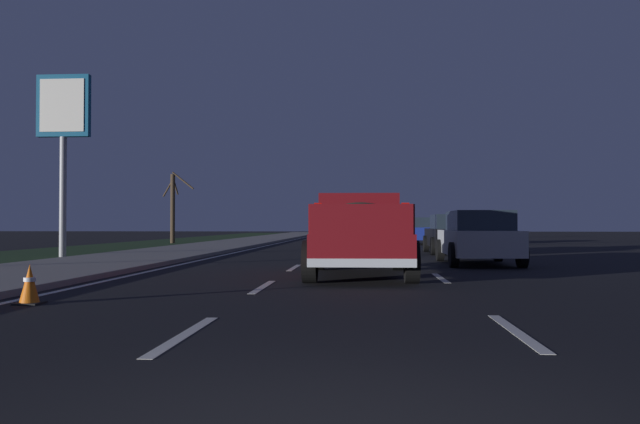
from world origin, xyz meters
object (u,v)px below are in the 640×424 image
at_px(sedan_black, 453,234).
at_px(traffic_cone_near, 30,285).
at_px(bare_tree_far, 173,206).
at_px(pickup_truck, 359,232).
at_px(gas_price_sign, 63,121).
at_px(sedan_silver, 478,237).
at_px(sedan_blue, 425,231).

distance_m(sedan_black, traffic_cone_near, 18.55).
relative_size(sedan_black, bare_tree_far, 1.00).
bearing_deg(pickup_truck, bare_tree_far, 26.20).
xyz_separation_m(pickup_truck, traffic_cone_near, (-5.48, 4.70, -0.70)).
bearing_deg(traffic_cone_near, gas_price_sign, 24.52).
bearing_deg(sedan_silver, sedan_black, -1.83).
bearing_deg(sedan_blue, sedan_silver, 179.29).
distance_m(pickup_truck, sedan_silver, 5.44).
xyz_separation_m(sedan_silver, traffic_cone_near, (-9.73, 8.10, -0.50)).
bearing_deg(sedan_silver, bare_tree_far, 37.82).
relative_size(gas_price_sign, bare_tree_far, 1.47).
height_order(pickup_truck, sedan_black, pickup_truck).
xyz_separation_m(pickup_truck, sedan_black, (11.10, -3.62, -0.20)).
xyz_separation_m(pickup_truck, gas_price_sign, (7.25, 10.51, 3.84)).
xyz_separation_m(pickup_truck, sedan_blue, (22.62, -3.63, -0.20)).
distance_m(pickup_truck, sedan_black, 11.67).
bearing_deg(pickup_truck, sedan_silver, -38.66).
bearing_deg(gas_price_sign, bare_tree_far, 3.77).
bearing_deg(traffic_cone_near, sedan_blue, -16.51).
distance_m(bare_tree_far, traffic_cone_near, 29.90).
bearing_deg(bare_tree_far, traffic_cone_near, -166.66).
distance_m(pickup_truck, sedan_blue, 22.91).
xyz_separation_m(sedan_black, gas_price_sign, (-3.84, 14.13, 4.04)).
relative_size(sedan_silver, sedan_blue, 1.00).
bearing_deg(sedan_blue, bare_tree_far, 86.50).
relative_size(sedan_black, traffic_cone_near, 7.59).
bearing_deg(sedan_blue, pickup_truck, 170.89).
distance_m(pickup_truck, bare_tree_far, 26.28).
bearing_deg(sedan_silver, traffic_cone_near, 140.22).
height_order(sedan_blue, traffic_cone_near, sedan_blue).
relative_size(pickup_truck, gas_price_sign, 0.85).
relative_size(sedan_black, sedan_blue, 1.00).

